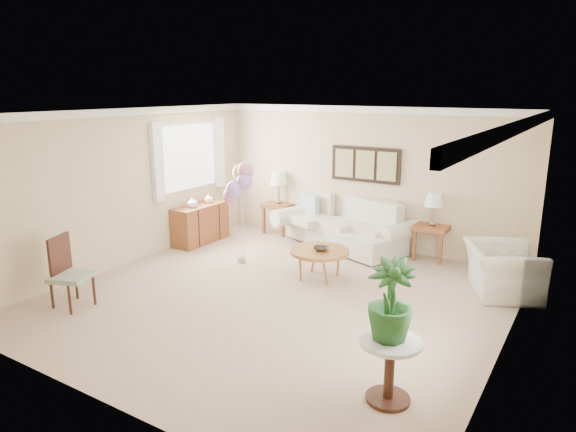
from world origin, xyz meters
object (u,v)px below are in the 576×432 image
object	(u,v)px
armchair	(502,270)
accent_chair	(68,270)
balloon_cluster	(239,183)
coffee_table	(320,252)
sofa	(346,227)

from	to	relation	value
armchair	accent_chair	distance (m)	6.12
armchair	balloon_cluster	world-z (taller)	balloon_cluster
armchair	balloon_cluster	size ratio (longest dim) A/B	0.62
coffee_table	balloon_cluster	size ratio (longest dim) A/B	0.53
armchair	accent_chair	xyz separation A→B (m)	(-4.95, -3.58, 0.15)
sofa	balloon_cluster	distance (m)	2.36
accent_chair	balloon_cluster	size ratio (longest dim) A/B	0.56
accent_chair	balloon_cluster	xyz separation A→B (m)	(0.92, 2.67, 0.89)
accent_chair	sofa	bearing A→B (deg)	65.52
coffee_table	accent_chair	xyz separation A→B (m)	(-2.42, -2.73, 0.08)
sofa	coffee_table	world-z (taller)	sofa
coffee_table	balloon_cluster	xyz separation A→B (m)	(-1.50, -0.06, 0.97)
sofa	armchair	world-z (taller)	sofa
sofa	armchair	bearing A→B (deg)	-16.91
sofa	accent_chair	bearing A→B (deg)	-114.48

